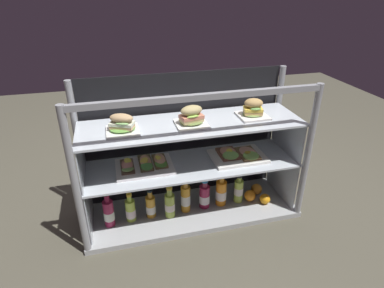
{
  "coord_description": "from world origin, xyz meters",
  "views": [
    {
      "loc": [
        -0.43,
        -1.66,
        1.39
      ],
      "look_at": [
        0.0,
        0.0,
        0.51
      ],
      "focal_mm": 30.21,
      "sensor_mm": 36.0,
      "label": 1
    }
  ],
  "objects_px": {
    "juice_bottle_tucked_behind": "(221,193)",
    "juice_bottle_front_left_end": "(151,206)",
    "orange_fruit_near_left_post": "(265,199)",
    "juice_bottle_back_right": "(205,197)",
    "plated_roll_sandwich_far_right": "(122,125)",
    "juice_bottle_back_center": "(170,205)",
    "juice_bottle_back_left": "(239,190)",
    "orange_fruit_beside_bottles": "(257,189)",
    "juice_bottle_front_second": "(131,210)",
    "plated_roll_sandwich_mid_left": "(191,118)",
    "juice_bottle_front_right_end": "(186,198)",
    "plated_roll_sandwich_left_of_center": "(253,110)",
    "open_sandwich_tray_near_left_corner": "(238,155)",
    "juice_bottle_front_fourth": "(109,213)",
    "orange_fruit_rolled_forward": "(250,196)",
    "open_sandwich_tray_far_left": "(145,165)"
  },
  "relations": [
    {
      "from": "plated_roll_sandwich_far_right",
      "to": "open_sandwich_tray_far_left",
      "type": "xyz_separation_m",
      "value": [
        0.11,
        0.05,
        -0.29
      ]
    },
    {
      "from": "plated_roll_sandwich_far_right",
      "to": "juice_bottle_front_fourth",
      "type": "relative_size",
      "value": 0.74
    },
    {
      "from": "orange_fruit_rolled_forward",
      "to": "juice_bottle_front_right_end",
      "type": "bearing_deg",
      "value": 179.23
    },
    {
      "from": "juice_bottle_front_fourth",
      "to": "juice_bottle_front_left_end",
      "type": "xyz_separation_m",
      "value": [
        0.26,
        0.02,
        -0.02
      ]
    },
    {
      "from": "open_sandwich_tray_far_left",
      "to": "juice_bottle_front_left_end",
      "type": "xyz_separation_m",
      "value": [
        0.01,
        -0.03,
        -0.29
      ]
    },
    {
      "from": "plated_roll_sandwich_far_right",
      "to": "juice_bottle_back_center",
      "type": "relative_size",
      "value": 0.8
    },
    {
      "from": "open_sandwich_tray_far_left",
      "to": "juice_bottle_front_fourth",
      "type": "bearing_deg",
      "value": -168.5
    },
    {
      "from": "juice_bottle_front_second",
      "to": "juice_bottle_back_right",
      "type": "relative_size",
      "value": 0.97
    },
    {
      "from": "orange_fruit_beside_bottles",
      "to": "orange_fruit_near_left_post",
      "type": "distance_m",
      "value": 0.12
    },
    {
      "from": "juice_bottle_back_center",
      "to": "orange_fruit_beside_bottles",
      "type": "distance_m",
      "value": 0.64
    },
    {
      "from": "plated_roll_sandwich_mid_left",
      "to": "plated_roll_sandwich_far_right",
      "type": "bearing_deg",
      "value": 179.54
    },
    {
      "from": "open_sandwich_tray_far_left",
      "to": "open_sandwich_tray_near_left_corner",
      "type": "xyz_separation_m",
      "value": [
        0.59,
        -0.02,
        0.0
      ]
    },
    {
      "from": "juice_bottle_front_fourth",
      "to": "juice_bottle_back_right",
      "type": "height_order",
      "value": "juice_bottle_front_fourth"
    },
    {
      "from": "plated_roll_sandwich_far_right",
      "to": "open_sandwich_tray_near_left_corner",
      "type": "relative_size",
      "value": 0.52
    },
    {
      "from": "juice_bottle_front_second",
      "to": "juice_bottle_back_right",
      "type": "bearing_deg",
      "value": 1.21
    },
    {
      "from": "juice_bottle_back_left",
      "to": "orange_fruit_beside_bottles",
      "type": "distance_m",
      "value": 0.17
    },
    {
      "from": "plated_roll_sandwich_mid_left",
      "to": "juice_bottle_front_right_end",
      "type": "height_order",
      "value": "plated_roll_sandwich_mid_left"
    },
    {
      "from": "juice_bottle_front_right_end",
      "to": "open_sandwich_tray_near_left_corner",
      "type": "bearing_deg",
      "value": 1.25
    },
    {
      "from": "juice_bottle_tucked_behind",
      "to": "orange_fruit_beside_bottles",
      "type": "distance_m",
      "value": 0.29
    },
    {
      "from": "juice_bottle_front_fourth",
      "to": "juice_bottle_front_second",
      "type": "height_order",
      "value": "juice_bottle_front_fourth"
    },
    {
      "from": "juice_bottle_tucked_behind",
      "to": "open_sandwich_tray_far_left",
      "type": "bearing_deg",
      "value": 177.25
    },
    {
      "from": "plated_roll_sandwich_mid_left",
      "to": "juice_bottle_front_fourth",
      "type": "xyz_separation_m",
      "value": [
        -0.52,
        0.0,
        -0.57
      ]
    },
    {
      "from": "orange_fruit_near_left_post",
      "to": "juice_bottle_front_second",
      "type": "bearing_deg",
      "value": 176.33
    },
    {
      "from": "orange_fruit_beside_bottles",
      "to": "juice_bottle_front_right_end",
      "type": "bearing_deg",
      "value": -174.18
    },
    {
      "from": "juice_bottle_front_second",
      "to": "orange_fruit_beside_bottles",
      "type": "distance_m",
      "value": 0.89
    },
    {
      "from": "orange_fruit_near_left_post",
      "to": "juice_bottle_back_right",
      "type": "bearing_deg",
      "value": 170.59
    },
    {
      "from": "juice_bottle_tucked_behind",
      "to": "juice_bottle_front_left_end",
      "type": "bearing_deg",
      "value": -179.19
    },
    {
      "from": "juice_bottle_back_center",
      "to": "plated_roll_sandwich_far_right",
      "type": "bearing_deg",
      "value": 177.4
    },
    {
      "from": "plated_roll_sandwich_mid_left",
      "to": "juice_bottle_back_right",
      "type": "height_order",
      "value": "plated_roll_sandwich_mid_left"
    },
    {
      "from": "juice_bottle_tucked_behind",
      "to": "juice_bottle_back_left",
      "type": "xyz_separation_m",
      "value": [
        0.13,
        0.0,
        -0.0
      ]
    },
    {
      "from": "plated_roll_sandwich_left_of_center",
      "to": "juice_bottle_back_right",
      "type": "xyz_separation_m",
      "value": [
        -0.29,
        -0.0,
        -0.58
      ]
    },
    {
      "from": "plated_roll_sandwich_left_of_center",
      "to": "juice_bottle_back_left",
      "type": "bearing_deg",
      "value": -179.19
    },
    {
      "from": "plated_roll_sandwich_left_of_center",
      "to": "juice_bottle_tucked_behind",
      "type": "relative_size",
      "value": 0.77
    },
    {
      "from": "juice_bottle_front_left_end",
      "to": "plated_roll_sandwich_far_right",
      "type": "bearing_deg",
      "value": -172.21
    },
    {
      "from": "juice_bottle_front_fourth",
      "to": "juice_bottle_back_center",
      "type": "distance_m",
      "value": 0.38
    },
    {
      "from": "orange_fruit_beside_bottles",
      "to": "orange_fruit_rolled_forward",
      "type": "height_order",
      "value": "same"
    },
    {
      "from": "juice_bottle_tucked_behind",
      "to": "juice_bottle_back_left",
      "type": "distance_m",
      "value": 0.13
    },
    {
      "from": "juice_bottle_front_left_end",
      "to": "juice_bottle_front_right_end",
      "type": "height_order",
      "value": "juice_bottle_front_right_end"
    },
    {
      "from": "juice_bottle_back_center",
      "to": "juice_bottle_back_right",
      "type": "bearing_deg",
      "value": 7.93
    },
    {
      "from": "plated_roll_sandwich_far_right",
      "to": "orange_fruit_near_left_post",
      "type": "height_order",
      "value": "plated_roll_sandwich_far_right"
    },
    {
      "from": "open_sandwich_tray_near_left_corner",
      "to": "juice_bottle_back_left",
      "type": "distance_m",
      "value": 0.28
    },
    {
      "from": "open_sandwich_tray_far_left",
      "to": "juice_bottle_tucked_behind",
      "type": "height_order",
      "value": "open_sandwich_tray_far_left"
    },
    {
      "from": "open_sandwich_tray_near_left_corner",
      "to": "orange_fruit_beside_bottles",
      "type": "bearing_deg",
      "value": 14.34
    },
    {
      "from": "juice_bottle_front_fourth",
      "to": "orange_fruit_near_left_post",
      "type": "height_order",
      "value": "juice_bottle_front_fourth"
    },
    {
      "from": "plated_roll_sandwich_left_of_center",
      "to": "juice_bottle_front_left_end",
      "type": "xyz_separation_m",
      "value": [
        -0.65,
        -0.01,
        -0.59
      ]
    },
    {
      "from": "juice_bottle_tucked_behind",
      "to": "orange_fruit_beside_bottles",
      "type": "bearing_deg",
      "value": 9.65
    },
    {
      "from": "juice_bottle_back_left",
      "to": "orange_fruit_near_left_post",
      "type": "distance_m",
      "value": 0.19
    },
    {
      "from": "juice_bottle_back_center",
      "to": "orange_fruit_beside_bottles",
      "type": "height_order",
      "value": "juice_bottle_back_center"
    },
    {
      "from": "juice_bottle_front_right_end",
      "to": "juice_bottle_back_left",
      "type": "xyz_separation_m",
      "value": [
        0.37,
        0.01,
        -0.01
      ]
    },
    {
      "from": "juice_bottle_back_right",
      "to": "orange_fruit_rolled_forward",
      "type": "height_order",
      "value": "juice_bottle_back_right"
    }
  ]
}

